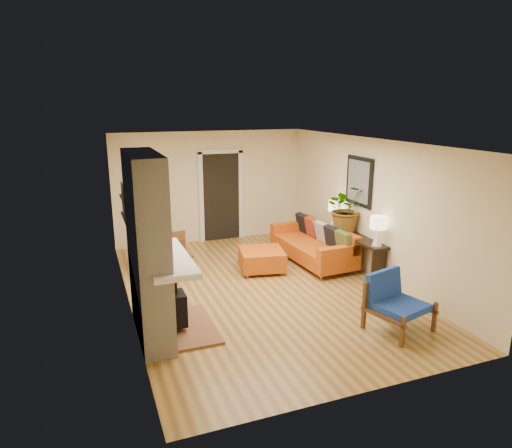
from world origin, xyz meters
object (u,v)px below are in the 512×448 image
(ottoman, at_px, (262,259))
(lamp_near, at_px, (378,228))
(lamp_far, at_px, (335,210))
(console_table, at_px, (354,242))
(sofa, at_px, (316,244))
(dining_table, at_px, (165,242))
(houseplant, at_px, (347,208))
(blue_chair, at_px, (394,299))

(ottoman, height_order, lamp_near, lamp_near)
(lamp_near, relative_size, lamp_far, 1.00)
(ottoman, relative_size, lamp_far, 1.81)
(console_table, height_order, lamp_far, lamp_far)
(sofa, xyz_separation_m, dining_table, (-3.02, 0.69, 0.19))
(dining_table, relative_size, lamp_far, 2.99)
(lamp_near, height_order, houseplant, houseplant)
(console_table, bearing_deg, blue_chair, -108.46)
(lamp_far, xyz_separation_m, houseplant, (-0.01, -0.46, 0.14))
(ottoman, distance_m, lamp_far, 1.89)
(ottoman, xyz_separation_m, blue_chair, (0.94, -2.88, 0.20))
(sofa, distance_m, ottoman, 1.27)
(ottoman, distance_m, dining_table, 1.96)
(ottoman, xyz_separation_m, dining_table, (-1.76, 0.81, 0.31))
(lamp_near, bearing_deg, sofa, 106.65)
(ottoman, bearing_deg, console_table, -19.81)
(dining_table, distance_m, houseplant, 3.69)
(sofa, height_order, dining_table, dining_table)
(dining_table, bearing_deg, ottoman, -24.77)
(ottoman, height_order, console_table, console_table)
(lamp_near, relative_size, houseplant, 0.57)
(console_table, relative_size, lamp_near, 3.43)
(ottoman, distance_m, lamp_near, 2.32)
(lamp_far, relative_size, houseplant, 0.57)
(lamp_near, bearing_deg, dining_table, 147.92)
(dining_table, relative_size, lamp_near, 2.99)
(ottoman, xyz_separation_m, houseplant, (1.69, -0.32, 0.96))
(blue_chair, bearing_deg, sofa, 83.98)
(ottoman, bearing_deg, sofa, 5.45)
(sofa, relative_size, ottoman, 2.23)
(sofa, height_order, ottoman, sofa)
(sofa, relative_size, lamp_near, 4.04)
(dining_table, bearing_deg, lamp_near, -32.08)
(lamp_far, bearing_deg, houseplant, -91.25)
(ottoman, bearing_deg, lamp_near, -38.61)
(console_table, relative_size, lamp_far, 3.43)
(sofa, bearing_deg, blue_chair, -96.02)
(sofa, relative_size, console_table, 1.18)
(blue_chair, relative_size, houseplant, 1.01)
(blue_chair, bearing_deg, lamp_far, 75.90)
(lamp_near, height_order, lamp_far, same)
(blue_chair, xyz_separation_m, lamp_near, (0.76, 1.53, 0.62))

